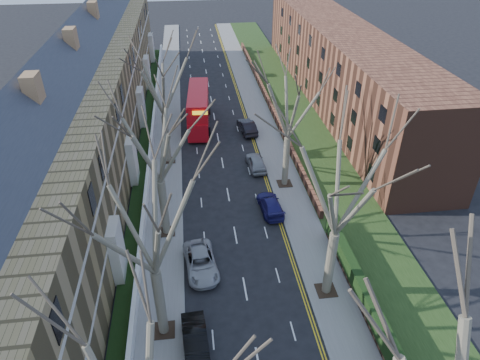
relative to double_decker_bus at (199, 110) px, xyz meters
name	(u,v)px	position (x,y,z in m)	size (l,w,h in m)	color
pavement_left	(168,118)	(-3.99, 2.52, -2.10)	(3.00, 102.00, 0.12)	slate
pavement_right	(259,114)	(8.01, 2.52, -2.10)	(3.00, 102.00, 0.12)	slate
terrace_left	(88,106)	(-11.63, -5.48, 3.37)	(9.70, 78.00, 13.60)	olive
flats_right	(338,64)	(19.47, 6.52, 2.82)	(13.97, 54.00, 10.00)	brown
wall_hedge_right	(390,352)	(9.71, -34.48, -1.04)	(0.70, 24.00, 1.80)	#502E22
front_wall_left	(151,144)	(-5.64, -5.48, -1.54)	(0.30, 78.00, 1.00)	white
grass_verge_right	(293,111)	(12.51, 2.52, -2.01)	(6.00, 102.00, 0.06)	#1B3212
tree_left_mid	(147,214)	(-3.69, -30.48, 7.39)	(10.50, 10.50, 14.71)	#6A604B
tree_left_far	(155,135)	(-3.69, -20.48, 7.08)	(10.15, 10.15, 14.22)	#6A604B
tree_left_dist	(160,75)	(-3.69, -8.48, 7.39)	(10.50, 10.50, 14.71)	#6A604B
tree_right_mid	(343,180)	(7.71, -28.48, 7.39)	(10.50, 10.50, 14.71)	#6A604B
tree_right_far	(290,96)	(7.71, -14.48, 7.08)	(10.15, 10.15, 14.22)	#6A604B
double_decker_bus	(199,110)	(0.00, 0.00, 0.00)	(3.20, 10.64, 4.41)	red
car_left_mid	(195,342)	(-1.69, -32.01, -1.46)	(1.49, 4.26, 1.40)	black
car_left_far	(201,262)	(-1.02, -25.11, -1.48)	(2.28, 4.94, 1.37)	#9B9CA0
car_right_near	(270,205)	(5.52, -18.49, -1.52)	(1.82, 4.47, 1.30)	navy
car_right_mid	(256,162)	(5.39, -10.98, -1.46)	(1.66, 4.13, 1.41)	gray
car_right_far	(247,127)	(5.65, -2.57, -1.42)	(1.57, 4.51, 1.48)	black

